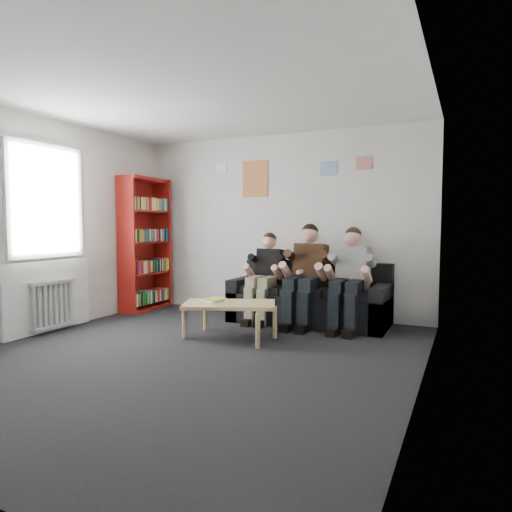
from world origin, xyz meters
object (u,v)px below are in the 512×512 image
(sofa, at_px, (310,301))
(person_left, at_px, (265,277))
(bookshelf, at_px, (146,244))
(person_middle, at_px, (305,276))
(coffee_table, at_px, (230,307))
(person_right, at_px, (349,279))

(sofa, xyz_separation_m, person_left, (-0.60, -0.19, 0.33))
(bookshelf, bearing_deg, person_middle, -5.44)
(coffee_table, bearing_deg, bookshelf, 152.55)
(coffee_table, bearing_deg, person_left, 90.73)
(person_left, bearing_deg, bookshelf, -177.86)
(person_middle, bearing_deg, sofa, 94.11)
(sofa, height_order, person_middle, person_middle)
(sofa, relative_size, person_left, 1.72)
(bookshelf, height_order, person_right, bookshelf)
(bookshelf, relative_size, person_left, 1.68)
(person_left, height_order, person_middle, person_middle)
(bookshelf, distance_m, person_middle, 2.71)
(bookshelf, height_order, coffee_table, bookshelf)
(person_left, relative_size, person_middle, 0.91)
(person_left, bearing_deg, sofa, 21.11)
(coffee_table, distance_m, person_middle, 1.23)
(sofa, relative_size, coffee_table, 1.99)
(sofa, relative_size, bookshelf, 1.02)
(sofa, height_order, bookshelf, bookshelf)
(sofa, relative_size, person_middle, 1.56)
(coffee_table, height_order, person_left, person_left)
(bookshelf, bearing_deg, sofa, -1.15)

